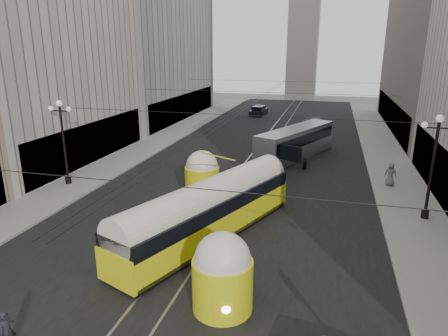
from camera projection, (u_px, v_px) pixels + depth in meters
The scene contains 16 objects.
road at pixel (262, 151), 41.09m from camera, with size 20.00×85.00×0.02m, color black.
sidewalk_left at pixel (167, 137), 47.29m from camera, with size 4.00×72.00×0.15m, color gray.
sidewalk_right at pixel (382, 149), 41.33m from camera, with size 4.00×72.00×0.15m, color gray.
rail_left at pixel (255, 150), 41.28m from camera, with size 0.12×85.00×0.04m, color gray.
rail_right at pixel (269, 151), 40.91m from camera, with size 0.12×85.00×0.04m, color gray.
building_left_far at pixel (144, 17), 56.26m from camera, with size 12.60×28.60×28.60m.
distant_tower at pixel (304, 23), 80.69m from camera, with size 6.00×6.00×31.36m.
lamppost_left_mid at pixel (63, 138), 29.74m from camera, with size 1.86×0.44×6.37m.
lamppost_right_mid at pixel (433, 162), 23.48m from camera, with size 1.86×0.44×6.37m.
catenary at pixel (263, 94), 38.43m from camera, with size 25.00×72.00×0.23m.
streetcar at pixel (209, 209), 21.93m from camera, with size 7.21×14.50×3.38m.
city_bus at pixel (296, 141), 38.29m from camera, with size 6.67×11.67×2.86m.
sedan_white_far at pixel (311, 126), 50.53m from camera, with size 2.53×5.02×1.52m.
sedan_dark_far at pixel (259, 111), 62.72m from camera, with size 2.34×4.72×1.44m.
pedestrian_crossing_a at pixel (8, 331), 13.79m from camera, with size 0.56×0.37×1.53m, color black.
pedestrian_sidewalk_right at pixel (391, 174), 30.02m from camera, with size 0.88×0.54×1.79m, color slate.
Camera 1 is at (6.56, -7.01, 10.17)m, focal length 32.00 mm.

